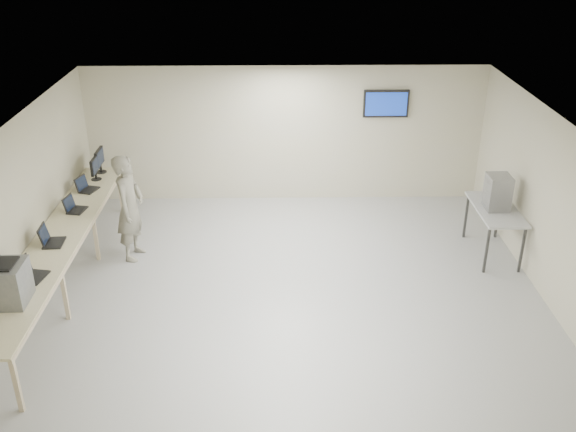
{
  "coord_description": "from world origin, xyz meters",
  "views": [
    {
      "loc": [
        -0.15,
        -8.93,
        5.54
      ],
      "look_at": [
        0.0,
        0.2,
        1.15
      ],
      "focal_mm": 40.0,
      "sensor_mm": 36.0,
      "label": 1
    }
  ],
  "objects_px": {
    "workbench": "(60,242)",
    "equipment_box": "(8,283)",
    "side_table": "(496,212)",
    "soldier": "(130,208)"
  },
  "relations": [
    {
      "from": "equipment_box",
      "to": "soldier",
      "type": "bearing_deg",
      "value": 69.11
    },
    {
      "from": "workbench",
      "to": "soldier",
      "type": "bearing_deg",
      "value": 48.05
    },
    {
      "from": "side_table",
      "to": "soldier",
      "type": "bearing_deg",
      "value": 179.85
    },
    {
      "from": "workbench",
      "to": "side_table",
      "type": "height_order",
      "value": "workbench"
    },
    {
      "from": "soldier",
      "to": "equipment_box",
      "type": "bearing_deg",
      "value": 170.53
    },
    {
      "from": "workbench",
      "to": "equipment_box",
      "type": "xyz_separation_m",
      "value": [
        -0.06,
        -1.8,
        0.35
      ]
    },
    {
      "from": "workbench",
      "to": "soldier",
      "type": "xyz_separation_m",
      "value": [
        0.9,
        1.01,
        0.12
      ]
    },
    {
      "from": "workbench",
      "to": "side_table",
      "type": "relative_size",
      "value": 4.04
    },
    {
      "from": "side_table",
      "to": "workbench",
      "type": "bearing_deg",
      "value": -172.15
    },
    {
      "from": "workbench",
      "to": "equipment_box",
      "type": "relative_size",
      "value": 10.88
    }
  ]
}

